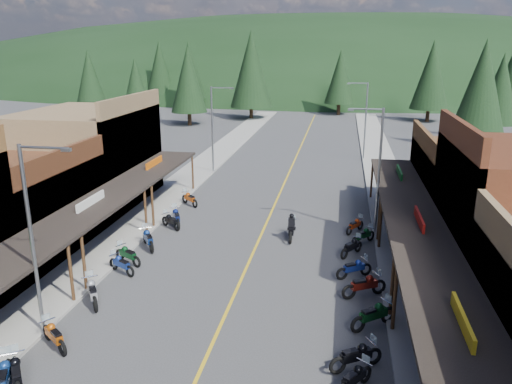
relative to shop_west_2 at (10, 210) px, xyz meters
The scene contains 43 objects.
ground 14.09m from the shop_west_2, ahead, with size 220.00×220.00×0.00m, color #38383A.
centerline 23.03m from the shop_west_2, 53.07° to the left, with size 0.15×90.00×0.01m, color gold.
sidewalk_west 19.14m from the shop_west_2, 74.56° to the left, with size 3.40×94.00×0.15m, color gray.
sidewalk_east 29.07m from the shop_west_2, 39.18° to the left, with size 3.40×94.00×0.15m, color gray.
shop_west_2 is the anchor object (origin of this frame).
shop_west_3 9.65m from the shop_west_2, 90.18° to the left, with size 10.90×10.20×8.20m.
shop_east_3 29.13m from the shop_west_2, 19.24° to the left, with size 10.90×10.20×6.20m.
streetlight_0 10.45m from the shop_west_2, 48.55° to the right, with size 2.16×0.18×8.00m.
streetlight_1 21.50m from the shop_west_2, 71.48° to the left, with size 2.16×0.18×8.00m.
streetlight_2 21.73m from the shop_west_2, 16.92° to the left, with size 2.16×0.18×8.00m.
streetlight_3 35.12m from the shop_west_2, 53.81° to the left, with size 2.16×0.18×8.00m.
ridge_hill 134.03m from the shop_west_2, 84.11° to the left, with size 310.00×140.00×60.00m, color black.
pine_0 65.88m from the shop_west_2, 113.52° to the left, with size 5.04×5.04×11.00m.
pine_1 69.22m from the shop_west_2, 98.53° to the left, with size 5.88×5.88×12.50m.
pine_2 56.69m from the shop_west_2, 86.19° to the left, with size 6.72×6.72×14.00m.
pine_3 66.82m from the shop_west_2, 74.57° to the left, with size 5.04×5.04×11.00m.
pine_4 66.55m from the shop_west_2, 61.42° to the left, with size 5.88×5.88×12.50m.
pine_7 76.65m from the shop_west_2, 103.80° to the left, with size 5.88×5.88×12.50m.
pine_8 39.33m from the shop_west_2, 102.15° to the left, with size 4.48×4.48×10.00m.
pine_9 57.58m from the shop_west_2, 48.91° to the left, with size 4.93×4.93×10.80m.
pine_10 48.67m from the shop_west_2, 95.02° to the left, with size 5.38×5.38×11.60m.
pine_11 49.79m from the shop_west_2, 47.08° to the left, with size 5.82×5.82×12.40m.
bike_west_3 13.70m from the shop_west_2, 56.47° to the right, with size 0.76×2.28×1.30m, color navy, non-canonical shape.
bike_west_4 13.60m from the shop_west_2, 54.91° to the right, with size 0.74×2.22×1.27m, color black, non-canonical shape.
bike_west_5 11.68m from the shop_west_2, 48.12° to the right, with size 0.69×2.07×1.18m, color #B24D0C, non-canonical shape.
bike_west_6 9.21m from the shop_west_2, 33.90° to the right, with size 0.77×2.30×1.31m, color #9B9A9F, non-canonical shape.
bike_west_7 7.88m from the shop_west_2, 13.35° to the right, with size 0.66×1.98×1.13m, color navy, non-canonical shape.
bike_west_8 7.54m from the shop_west_2, ahead, with size 0.69×2.06×1.18m, color #0C3E1B, non-canonical shape.
bike_west_9 7.95m from the shop_west_2, 12.69° to the left, with size 0.75×2.26×1.29m, color navy, non-canonical shape.
bike_west_10 9.48m from the shop_west_2, 33.50° to the left, with size 0.65×1.96×1.12m, color black, non-canonical shape.
bike_west_11 9.97m from the shop_west_2, 36.26° to the left, with size 0.74×2.23×1.28m, color navy, non-canonical shape.
bike_west_12 12.72m from the shop_west_2, 53.38° to the left, with size 0.67×2.02×1.16m, color #A3400B, non-canonical shape.
bike_east_4 21.47m from the shop_west_2, 25.50° to the right, with size 0.65×1.95×1.11m, color black, non-canonical shape.
bike_east_5 21.04m from the shop_west_2, 22.26° to the right, with size 0.72×2.15×1.23m, color black, non-canonical shape.
bike_east_6 20.85m from the shop_west_2, 13.71° to the right, with size 0.77×2.32×1.32m, color #0B3A16, non-canonical shape.
bike_east_7 20.09m from the shop_west_2, ahead, with size 0.76×2.29×1.31m, color maroon, non-canonical shape.
bike_east_8 19.54m from the shop_west_2, ahead, with size 0.67×2.02×1.16m, color navy, non-canonical shape.
bike_east_9 19.62m from the shop_west_2, ahead, with size 0.67×2.02×1.16m, color black, non-canonical shape.
bike_east_10 20.69m from the shop_west_2, 12.94° to the left, with size 0.66×1.97×1.12m, color #0C3F19, non-canonical shape.
bike_east_11 20.73m from the shop_west_2, 18.16° to the left, with size 0.62×1.86×1.06m, color #9A2C0B, non-canonical shape.
rider_on_bike 16.49m from the shop_west_2, 16.43° to the left, with size 0.82×2.31×1.74m.
pedestrian_east_a 23.03m from the shop_west_2, 17.75° to the right, with size 0.70×0.46×1.93m, color black.
pedestrian_east_b 25.36m from the shop_west_2, 29.83° to the left, with size 0.87×0.50×1.79m, color #513A32.
Camera 1 is at (4.71, -22.50, 11.49)m, focal length 35.00 mm.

